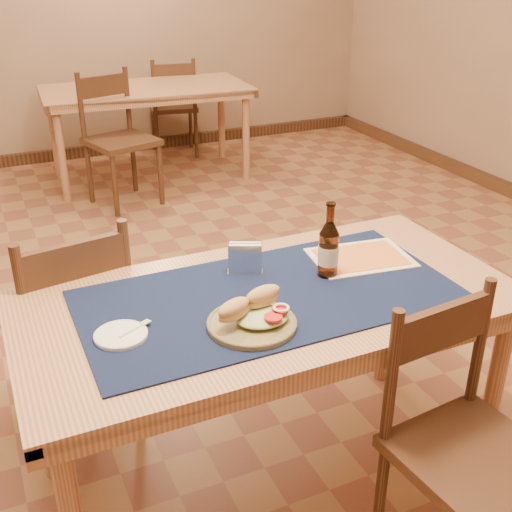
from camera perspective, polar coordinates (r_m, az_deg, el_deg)
name	(u,v)px	position (r m, az deg, el deg)	size (l,w,h in m)	color
room	(180,52)	(2.57, -6.81, 17.54)	(6.04, 7.04, 2.84)	olive
main_table	(269,318)	(2.10, 1.13, -5.56)	(1.60, 0.80, 0.75)	tan
placemat	(269,296)	(2.06, 1.15, -3.53)	(1.20, 0.60, 0.01)	#0E1734
baseboard	(195,350)	(3.06, -5.49, -8.28)	(6.00, 7.00, 0.10)	#492D1A
back_table	(146,97)	(5.37, -9.72, 13.73)	(1.67, 0.91, 0.75)	tan
chair_main_far	(71,326)	(2.52, -16.10, -6.04)	(0.49, 0.49, 0.92)	#492D1A
chair_main_near	(465,444)	(2.03, 18.05, -15.57)	(0.45, 0.45, 0.89)	#492D1A
chair_back_near	(118,137)	(4.88, -12.14, 10.30)	(0.55, 0.55, 0.96)	#492D1A
chair_back_far	(174,105)	(6.00, -7.34, 13.14)	(0.48, 0.48, 0.89)	#492D1A
sandwich_plate	(254,317)	(1.89, -0.21, -5.47)	(0.27, 0.27, 0.10)	olive
side_plate	(121,335)	(1.89, -11.93, -6.85)	(0.15, 0.15, 0.01)	white
fork	(137,327)	(1.90, -10.51, -6.23)	(0.11, 0.07, 0.00)	#A0E07A
beer_bottle	(329,249)	(2.15, 6.46, 0.61)	(0.07, 0.07, 0.26)	#41210B
napkin_holder	(245,259)	(2.18, -0.98, -0.27)	(0.13, 0.09, 0.11)	silver
menu_card	(361,257)	(2.32, 9.29, -0.12)	(0.38, 0.30, 0.01)	beige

